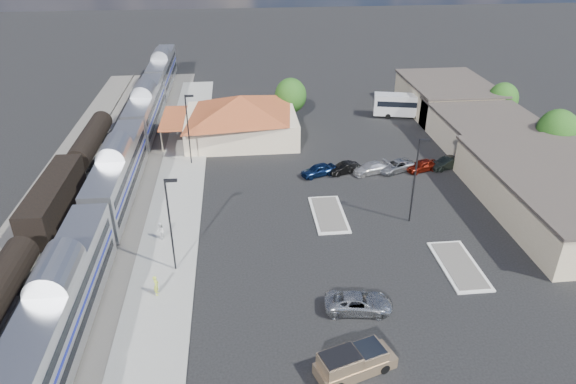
{
  "coord_description": "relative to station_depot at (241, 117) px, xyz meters",
  "views": [
    {
      "loc": [
        -4.92,
        -43.25,
        27.45
      ],
      "look_at": [
        -0.23,
        2.29,
        2.8
      ],
      "focal_mm": 32.0,
      "sensor_mm": 36.0,
      "label": 1
    }
  ],
  "objects": [
    {
      "name": "person_a",
      "position": [
        -7.62,
        -33.34,
        -2.05
      ],
      "size": [
        0.45,
        0.67,
        1.81
      ],
      "primitive_type": "imported",
      "rotation": [
        0.0,
        0.0,
        1.55
      ],
      "color": "#C4D943",
      "rests_on": "platform"
    },
    {
      "name": "person_b",
      "position": [
        -8.24,
        -25.04,
        -2.06
      ],
      "size": [
        0.69,
        0.87,
        1.78
      ],
      "primitive_type": "imported",
      "rotation": [
        0.0,
        0.0,
        -1.59
      ],
      "color": "silver",
      "rests_on": "platform"
    },
    {
      "name": "tree_east_b",
      "position": [
        38.56,
        -12.0,
        1.09
      ],
      "size": [
        4.94,
        4.94,
        6.96
      ],
      "color": "#382314",
      "rests_on": "ground"
    },
    {
      "name": "platform",
      "position": [
        -7.44,
        -18.0,
        -3.04
      ],
      "size": [
        5.5,
        92.0,
        0.18
      ],
      "primitive_type": "cube",
      "color": "gray",
      "rests_on": "ground"
    },
    {
      "name": "lamp_plat_n",
      "position": [
        -6.34,
        -8.0,
        2.21
      ],
      "size": [
        1.08,
        0.25,
        9.0
      ],
      "color": "black",
      "rests_on": "ground"
    },
    {
      "name": "parked_car_b",
      "position": [
        12.09,
        -12.45,
        -2.46
      ],
      "size": [
        4.28,
        2.63,
        1.33
      ],
      "primitive_type": "imported",
      "rotation": [
        0.0,
        0.0,
        -1.25
      ],
      "color": "black",
      "rests_on": "ground"
    },
    {
      "name": "parked_car_c",
      "position": [
        15.29,
        -12.75,
        -2.46
      ],
      "size": [
        4.94,
        3.05,
        1.34
      ],
      "primitive_type": "imported",
      "rotation": [
        0.0,
        0.0,
        -1.3
      ],
      "color": "silver",
      "rests_on": "ground"
    },
    {
      "name": "coach_bus",
      "position": [
        26.04,
        5.8,
        -1.08
      ],
      "size": [
        11.37,
        4.81,
        3.56
      ],
      "rotation": [
        0.0,
        0.0,
        1.35
      ],
      "color": "white",
      "rests_on": "ground"
    },
    {
      "name": "passenger_train",
      "position": [
        -13.44,
        -16.19,
        -0.26
      ],
      "size": [
        3.0,
        104.0,
        5.55
      ],
      "color": "silver",
      "rests_on": "ground"
    },
    {
      "name": "parked_car_d",
      "position": [
        18.49,
        -12.45,
        -2.45
      ],
      "size": [
        5.37,
        3.91,
        1.36
      ],
      "primitive_type": "imported",
      "rotation": [
        0.0,
        0.0,
        -1.19
      ],
      "color": "gray",
      "rests_on": "ground"
    },
    {
      "name": "traffic_island_south",
      "position": [
        8.56,
        -22.0,
        -3.03
      ],
      "size": [
        3.3,
        7.5,
        0.21
      ],
      "color": "silver",
      "rests_on": "ground"
    },
    {
      "name": "station_depot",
      "position": [
        0.0,
        0.0,
        0.0
      ],
      "size": [
        18.35,
        12.24,
        6.2
      ],
      "color": "beige",
      "rests_on": "ground"
    },
    {
      "name": "parked_car_a",
      "position": [
        8.89,
        -12.75,
        -2.4
      ],
      "size": [
        4.63,
        3.11,
        1.47
      ],
      "primitive_type": "imported",
      "rotation": [
        0.0,
        0.0,
        -1.22
      ],
      "color": "#0E2046",
      "rests_on": "ground"
    },
    {
      "name": "lamp_plat_s",
      "position": [
        -6.34,
        -30.0,
        2.21
      ],
      "size": [
        1.08,
        0.25,
        9.0
      ],
      "color": "black",
      "rests_on": "ground"
    },
    {
      "name": "pickup_truck",
      "position": [
        6.76,
        -42.79,
        -2.22
      ],
      "size": [
        5.89,
        3.66,
        1.91
      ],
      "rotation": [
        0.0,
        0.0,
        1.89
      ],
      "color": "tan",
      "rests_on": "ground"
    },
    {
      "name": "buildings_east",
      "position": [
        32.56,
        -9.72,
        -0.86
      ],
      "size": [
        14.4,
        51.4,
        4.8
      ],
      "color": "#C6B28C",
      "rests_on": "ground"
    },
    {
      "name": "railbed",
      "position": [
        -16.44,
        -16.0,
        -3.07
      ],
      "size": [
        16.0,
        100.0,
        0.12
      ],
      "primitive_type": "cube",
      "color": "#4C4944",
      "rests_on": "ground"
    },
    {
      "name": "lamp_lot",
      "position": [
        16.66,
        -24.0,
        2.21
      ],
      "size": [
        1.08,
        0.25,
        9.0
      ],
      "color": "black",
      "rests_on": "ground"
    },
    {
      "name": "tree_east_c",
      "position": [
        38.56,
        2.0,
        0.63
      ],
      "size": [
        4.41,
        4.41,
        6.21
      ],
      "color": "#382314",
      "rests_on": "ground"
    },
    {
      "name": "parked_car_f",
      "position": [
        24.89,
        -12.45,
        -2.41
      ],
      "size": [
        4.6,
        2.77,
        1.43
      ],
      "primitive_type": "imported",
      "rotation": [
        0.0,
        0.0,
        -1.26
      ],
      "color": "black",
      "rests_on": "ground"
    },
    {
      "name": "tree_depot",
      "position": [
        7.56,
        6.0,
        0.89
      ],
      "size": [
        4.71,
        4.71,
        6.63
      ],
      "color": "#382314",
      "rests_on": "ground"
    },
    {
      "name": "suv",
      "position": [
        8.36,
        -36.72,
        -2.39
      ],
      "size": [
        5.6,
        3.1,
        1.48
      ],
      "primitive_type": "imported",
      "rotation": [
        0.0,
        0.0,
        1.45
      ],
      "color": "#A0A3A8",
      "rests_on": "ground"
    },
    {
      "name": "parked_car_e",
      "position": [
        21.69,
        -12.75,
        -2.42
      ],
      "size": [
        4.48,
        2.83,
        1.42
      ],
      "primitive_type": "imported",
      "rotation": [
        0.0,
        0.0,
        -1.27
      ],
      "color": "maroon",
      "rests_on": "ground"
    },
    {
      "name": "ground",
      "position": [
        4.56,
        -24.0,
        -3.13
      ],
      "size": [
        280.0,
        280.0,
        0.0
      ],
      "primitive_type": "plane",
      "color": "black",
      "rests_on": "ground"
    },
    {
      "name": "freight_cars",
      "position": [
        -19.44,
        -19.49,
        -1.21
      ],
      "size": [
        2.8,
        46.0,
        4.0
      ],
      "color": "black",
      "rests_on": "ground"
    },
    {
      "name": "traffic_island_north",
      "position": [
        18.56,
        -32.0,
        -3.03
      ],
      "size": [
        3.3,
        7.5,
        0.21
      ],
      "color": "silver",
      "rests_on": "ground"
    }
  ]
}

